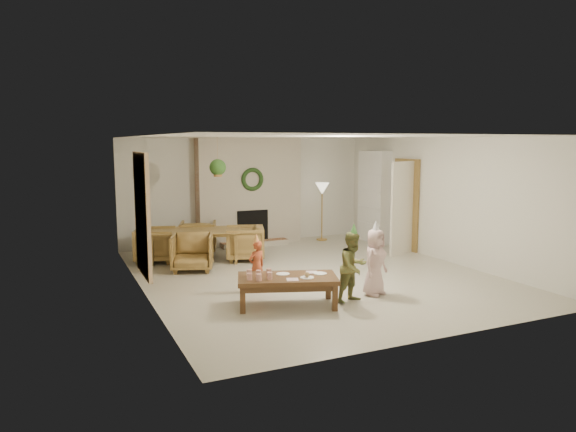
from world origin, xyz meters
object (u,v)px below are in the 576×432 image
dining_chair_near (192,252)px  dining_table (196,246)px  coffee_table_top (287,278)px  child_pink (375,262)px  dining_chair_right (245,243)px  dining_chair_left (156,245)px  dining_chair_far (198,237)px  child_red (257,266)px  child_plaid (353,267)px

dining_chair_near → dining_table: bearing=90.0°
coffee_table_top → child_pink: size_ratio=1.37×
dining_chair_right → coffee_table_top: (-0.46, -3.17, 0.06)m
dining_chair_near → coffee_table_top: 2.83m
dining_chair_left → child_pink: 4.67m
child_pink → dining_chair_far: bearing=85.9°
dining_chair_near → dining_chair_far: 1.59m
coffee_table_top → dining_chair_near: bearing=124.4°
dining_chair_near → coffee_table_top: size_ratio=0.53×
dining_table → child_red: bearing=-64.0°
dining_chair_far → child_pink: size_ratio=0.73×
dining_table → dining_chair_near: dining_chair_near is taller
dining_chair_far → child_red: child_red is taller
coffee_table_top → child_red: size_ratio=1.73×
coffee_table_top → child_red: 0.89m
dining_chair_near → dining_chair_far: bearing=90.0°
child_plaid → dining_table: bearing=96.1°
dining_chair_right → child_pink: child_pink is taller
child_plaid → child_pink: 0.53m
dining_chair_near → child_plaid: 3.42m
dining_table → coffee_table_top: dining_table is taller
dining_chair_near → dining_chair_left: size_ratio=1.00×
dining_chair_far → child_red: 3.36m
child_plaid → dining_chair_right: bearing=83.3°
child_plaid → child_red: bearing=120.5°
dining_chair_right → coffee_table_top: bearing=10.4°
dining_table → child_plaid: child_plaid is taller
dining_chair_left → coffee_table_top: (1.24, -3.74, 0.06)m
dining_chair_far → dining_chair_left: size_ratio=1.00×
coffee_table_top → child_red: child_red is taller
dining_table → dining_chair_left: 0.80m
child_red → dining_table: bearing=-98.8°
dining_chair_left → dining_chair_right: 1.79m
child_red → child_plaid: bearing=119.9°
dining_table → dining_chair_right: dining_chair_right is taller
child_red → child_pink: size_ratio=0.79×
dining_table → dining_chair_far: 0.80m
dining_chair_near → coffee_table_top: bearing=-56.3°
dining_table → dining_chair_left: size_ratio=2.34×
child_plaid → dining_chair_far: bearing=89.7°
dining_chair_near → dining_chair_right: (1.20, 0.44, 0.00)m
dining_chair_near → child_plaid: child_plaid is taller
dining_chair_right → child_pink: size_ratio=0.73×
dining_chair_near → dining_chair_right: 1.28m
dining_chair_near → dining_chair_left: same height
dining_table → child_plaid: (1.48, -3.70, 0.22)m
coffee_table_top → child_plaid: (0.99, -0.22, 0.13)m
dining_table → dining_chair_right: 1.00m
dining_chair_far → child_plaid: child_plaid is taller
dining_chair_right → child_red: bearing=3.7°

